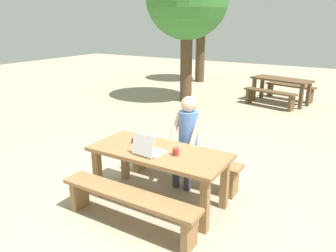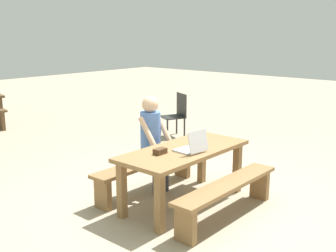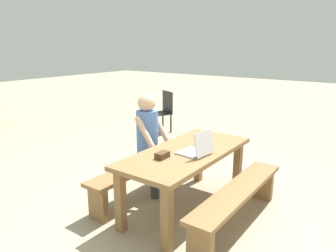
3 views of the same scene
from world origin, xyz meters
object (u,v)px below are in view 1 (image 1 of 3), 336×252
at_px(picnic_table_front, 159,159).
at_px(picnic_table_mid, 281,83).
at_px(coffee_mug, 176,152).
at_px(person_seated, 187,136).
at_px(laptop, 148,149).
at_px(small_pouch, 138,141).
at_px(tree_right, 202,8).

distance_m(picnic_table_front, picnic_table_mid, 6.34).
xyz_separation_m(coffee_mug, person_seated, (-0.18, 0.63, -0.02)).
distance_m(laptop, small_pouch, 0.39).
relative_size(picnic_table_mid, tree_right, 0.47).
relative_size(small_pouch, picnic_table_mid, 0.09).
distance_m(picnic_table_front, tree_right, 9.29).
bearing_deg(person_seated, tree_right, 114.38).
bearing_deg(picnic_table_mid, picnic_table_front, -76.95).
distance_m(small_pouch, person_seated, 0.69).
bearing_deg(coffee_mug, picnic_table_mid, 91.54).
bearing_deg(picnic_table_front, tree_right, 112.33).
distance_m(coffee_mug, tree_right, 9.37).
relative_size(coffee_mug, person_seated, 0.07).
bearing_deg(picnic_table_front, person_seated, 82.19).
height_order(small_pouch, picnic_table_mid, small_pouch).
height_order(laptop, tree_right, tree_right).
distance_m(picnic_table_mid, tree_right, 4.60).
height_order(person_seated, picnic_table_mid, person_seated).
bearing_deg(picnic_table_mid, small_pouch, -80.27).
bearing_deg(picnic_table_front, picnic_table_mid, 89.19).
xyz_separation_m(coffee_mug, tree_right, (-3.70, 8.39, 1.97)).
distance_m(person_seated, picnic_table_mid, 5.74).
relative_size(coffee_mug, tree_right, 0.02).
height_order(laptop, picnic_table_mid, laptop).
height_order(coffee_mug, tree_right, tree_right).
bearing_deg(tree_right, coffee_mug, -66.22).
bearing_deg(laptop, picnic_table_mid, -85.87).
bearing_deg(coffee_mug, laptop, -155.41).
xyz_separation_m(small_pouch, coffee_mug, (0.62, -0.09, 0.01)).
distance_m(laptop, tree_right, 9.38).
xyz_separation_m(picnic_table_front, laptop, (-0.05, -0.16, 0.18)).
relative_size(laptop, picnic_table_mid, 0.20).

